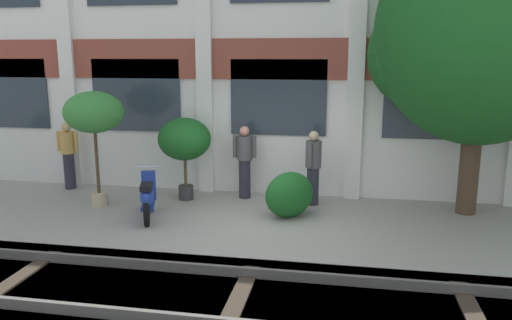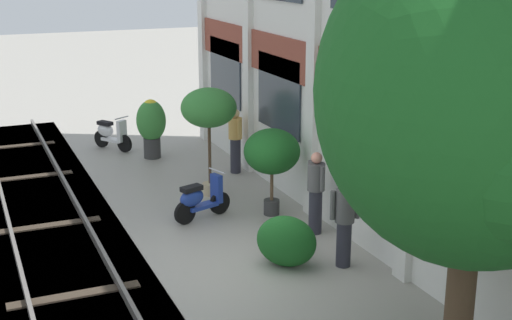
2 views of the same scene
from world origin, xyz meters
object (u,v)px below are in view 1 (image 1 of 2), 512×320
Objects in this scene: potted_plant_low_pan at (185,141)px; resident_watching_tracks at (68,153)px; scooter_near_curb at (148,198)px; topiary_hedge at (289,195)px; resident_by_doorway at (313,166)px; broadleaf_tree at (481,36)px; potted_plant_tall_urn at (94,115)px; resident_near_plants at (245,160)px.

potted_plant_low_pan is 3.12m from resident_watching_tracks.
scooter_near_curb is 1.24× the size of topiary_hedge.
resident_by_doorway is at bearing -81.54° from scooter_near_curb.
potted_plant_low_pan is 1.14× the size of resident_by_doorway.
scooter_near_curb is (-6.28, -1.55, -3.10)m from broadleaf_tree.
resident_by_doorway is (-3.15, 0.04, -2.67)m from broadleaf_tree.
potted_plant_low_pan is at bearing 23.98° from potted_plant_tall_urn.
scooter_near_curb is at bearing -27.02° from potted_plant_tall_urn.
potted_plant_low_pan is 2.87m from resident_by_doorway.
resident_watching_tracks reaches higher than scooter_near_curb.
broadleaf_tree is at bearing 14.10° from resident_by_doorway.
resident_by_doorway is at bearing 66.21° from topiary_hedge.
potted_plant_tall_urn is at bearing 44.57° from scooter_near_curb.
broadleaf_tree is 7.17m from scooter_near_curb.
resident_near_plants reaches higher than resident_watching_tracks.
broadleaf_tree is 2.39× the size of potted_plant_tall_urn.
potted_plant_tall_urn is (-1.71, -0.76, 0.63)m from potted_plant_low_pan.
potted_plant_low_pan reaches higher than resident_by_doorway.
broadleaf_tree is at bearing 6.13° from potted_plant_tall_urn.
broadleaf_tree reaches higher than potted_plant_tall_urn.
scooter_near_curb is 0.81× the size of resident_near_plants.
broadleaf_tree is 7.89m from potted_plant_tall_urn.
resident_near_plants reaches higher than scooter_near_curb.
scooter_near_curb is 0.83× the size of resident_watching_tracks.
potted_plant_low_pan is at bearing 79.63° from resident_watching_tracks.
resident_near_plants is at bearing 15.71° from potted_plant_low_pan.
resident_by_doorway is 0.99× the size of resident_near_plants.
broadleaf_tree reaches higher than potted_plant_low_pan.
scooter_near_curb is at bearing -166.20° from topiary_hedge.
scooter_near_curb is at bearing -101.36° from potted_plant_low_pan.
topiary_hedge is at bearing 39.68° from resident_near_plants.
potted_plant_low_pan is at bearing -79.07° from resident_near_plants.
potted_plant_low_pan is 1.97m from potted_plant_tall_urn.
resident_watching_tracks is 4.34m from resident_near_plants.
potted_plant_tall_urn reaches higher than resident_near_plants.
resident_near_plants is at bearing -174.51° from resident_by_doorway.
topiary_hedge is (2.72, 0.67, 0.02)m from scooter_near_curb.
resident_near_plants is (1.57, 1.84, 0.44)m from scooter_near_curb.
resident_near_plants is 1.69m from topiary_hedge.
scooter_near_curb is at bearing -138.31° from resident_by_doorway.
broadleaf_tree is at bearing -94.58° from scooter_near_curb.
broadleaf_tree is 6.37m from potted_plant_low_pan.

